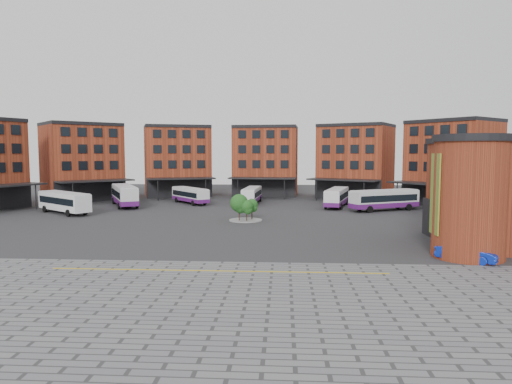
# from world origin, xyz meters

# --- Properties ---
(ground) EXTENTS (160.00, 160.00, 0.00)m
(ground) POSITION_xyz_m (0.00, 0.00, 0.00)
(ground) COLOR #28282B
(ground) RESTS_ON ground
(paving_zone) EXTENTS (50.00, 22.00, 0.02)m
(paving_zone) POSITION_xyz_m (2.00, -22.00, 0.01)
(paving_zone) COLOR slate
(paving_zone) RESTS_ON ground
(yellow_line) EXTENTS (26.00, 0.15, 0.02)m
(yellow_line) POSITION_xyz_m (2.00, -14.00, 0.03)
(yellow_line) COLOR gold
(yellow_line) RESTS_ON paving_zone
(main_building) EXTENTS (94.14, 42.48, 14.60)m
(main_building) POSITION_xyz_m (-4.77, 38.25, 7.23)
(main_building) COLOR #953920
(main_building) RESTS_ON ground
(east_building) EXTENTS (17.40, 15.40, 10.60)m
(east_building) POSITION_xyz_m (28.70, -3.06, 5.29)
(east_building) COLOR #953920
(east_building) RESTS_ON ground
(tree_island) EXTENTS (4.40, 4.40, 3.61)m
(tree_island) POSITION_xyz_m (1.77, 11.52, 1.99)
(tree_island) COLOR gray
(tree_island) RESTS_ON ground
(bus_a) EXTENTS (10.53, 8.86, 3.19)m
(bus_a) POSITION_xyz_m (-25.51, 17.38, 1.89)
(bus_a) COLOR white
(bus_a) RESTS_ON ground
(bus_b) EXTENTS (8.18, 12.38, 3.50)m
(bus_b) POSITION_xyz_m (-19.78, 27.02, 1.90)
(bus_b) COLOR silver
(bus_b) RESTS_ON ground
(bus_c) EXTENTS (8.11, 9.28, 2.83)m
(bus_c) POSITION_xyz_m (-9.52, 31.52, 1.53)
(bus_c) COLOR white
(bus_c) RESTS_ON ground
(bus_d) EXTENTS (3.09, 10.20, 2.83)m
(bus_d) POSITION_xyz_m (1.40, 32.39, 1.53)
(bus_d) COLOR white
(bus_d) RESTS_ON ground
(bus_e) EXTENTS (5.31, 11.14, 3.06)m
(bus_e) POSITION_xyz_m (15.90, 28.17, 1.66)
(bus_e) COLOR white
(bus_e) RESTS_ON ground
(bus_f) EXTENTS (11.56, 7.50, 3.26)m
(bus_f) POSITION_xyz_m (22.73, 23.63, 1.77)
(bus_f) COLOR silver
(bus_f) RESTS_ON ground
(blue_car) EXTENTS (4.90, 3.96, 1.57)m
(blue_car) POSITION_xyz_m (22.27, -9.66, 0.78)
(blue_car) COLOR #0C26A7
(blue_car) RESTS_ON ground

